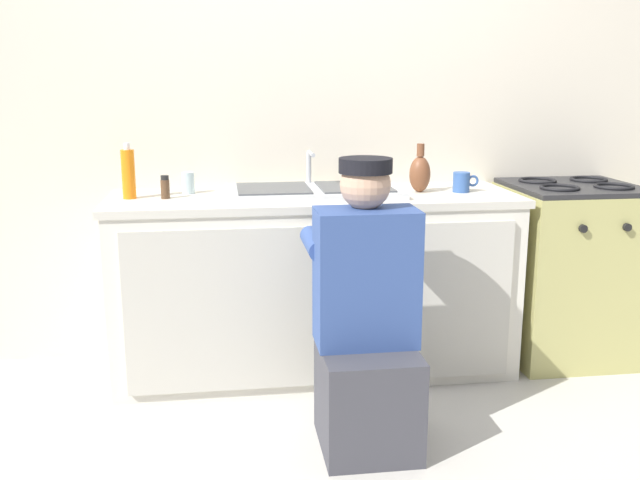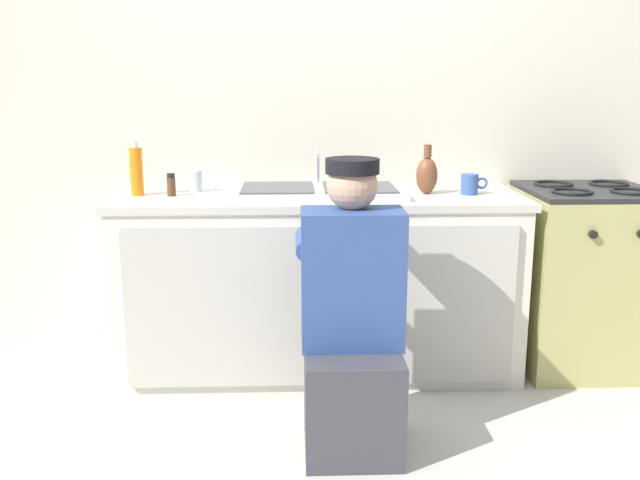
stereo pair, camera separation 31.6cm
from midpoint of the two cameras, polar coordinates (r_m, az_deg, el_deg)
ground_plane at (r=3.29m, az=2.88°, el=-12.16°), size 12.00×12.00×0.00m
back_wall at (r=3.63m, az=2.20°, el=10.63°), size 6.00×0.10×2.50m
counter_cabinet at (r=3.42m, az=2.53°, el=-3.82°), size 1.86×0.62×0.82m
countertop at (r=3.33m, az=2.59°, el=3.33°), size 1.90×0.62×0.04m
sink_double_basin at (r=3.32m, az=2.60°, el=3.96°), size 0.80×0.44×0.19m
stove_range at (r=3.75m, az=22.63°, el=-2.82°), size 0.61×0.62×0.89m
plumber_person at (r=2.71m, az=5.95°, el=-7.30°), size 0.42×0.61×1.10m
coffee_mug at (r=3.43m, az=14.54°, el=4.32°), size 0.13×0.08×0.09m
water_glass at (r=3.44m, az=-7.29°, el=4.69°), size 0.06×0.06×0.10m
spice_bottle_pepper at (r=3.32m, az=-9.17°, el=4.35°), size 0.04×0.04×0.10m
vase_decorative at (r=3.40m, az=11.21°, el=5.13°), size 0.10×0.10×0.23m
soap_bottle_orange at (r=3.35m, az=-11.89°, el=5.41°), size 0.06×0.06×0.25m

